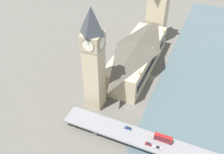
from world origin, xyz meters
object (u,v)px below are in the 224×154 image
road_bridge (179,152)px  car_northbound_tail (157,148)px  car_northbound_mid (128,128)px  parliament_hall (137,55)px  clock_tower (94,59)px  victoria_tower (157,14)px  double_decker_bus_lead (163,138)px  car_southbound_lead (148,144)px

road_bridge → car_northbound_tail: car_northbound_tail is taller
road_bridge → car_northbound_mid: (34.17, -3.44, 1.74)m
parliament_hall → clock_tower: 63.17m
victoria_tower → parliament_hall: bearing=90.1°
car_northbound_mid → car_northbound_tail: bearing=161.8°
victoria_tower → car_northbound_mid: victoria_tower is taller
double_decker_bus_lead → car_northbound_mid: (23.05, -0.43, -1.93)m
victoria_tower → double_decker_bus_lead: 139.98m
clock_tower → parliament_hall: bearing=-103.2°
parliament_hall → car_northbound_mid: parliament_hall is taller
clock_tower → car_northbound_tail: size_ratio=17.16×
clock_tower → double_decker_bus_lead: bearing=161.8°
road_bridge → car_northbound_tail: 13.30m
parliament_hall → car_northbound_tail: 90.15m
parliament_hall → car_northbound_tail: parliament_hall is taller
clock_tower → road_bridge: size_ratio=0.50×
victoria_tower → road_bridge: size_ratio=0.38×
parliament_hall → victoria_tower: 60.11m
clock_tower → victoria_tower: clock_tower is taller
car_southbound_lead → car_northbound_tail: bearing=176.6°
car_northbound_mid → victoria_tower: bearing=-81.7°
car_southbound_lead → clock_tower: bearing=-27.0°
clock_tower → double_decker_bus_lead: size_ratio=6.77×
car_northbound_tail → clock_tower: bearing=-24.7°
parliament_hall → clock_tower: clock_tower is taller
victoria_tower → car_northbound_mid: size_ratio=12.82×
clock_tower → victoria_tower: size_ratio=1.33×
victoria_tower → double_decker_bus_lead: (-42.31, 132.15, -18.44)m
victoria_tower → double_decker_bus_lead: victoria_tower is taller
double_decker_bus_lead → car_southbound_lead: (7.38, 6.28, -1.93)m
double_decker_bus_lead → car_northbound_mid: size_ratio=2.51×
car_northbound_tail → car_southbound_lead: (5.80, -0.34, -0.01)m
clock_tower → car_southbound_lead: clock_tower is taller
car_southbound_lead → double_decker_bus_lead: bearing=-139.6°
car_northbound_mid → car_southbound_lead: 17.05m
car_northbound_mid → car_northbound_tail: car_northbound_tail is taller
parliament_hall → car_northbound_tail: bearing=116.9°
clock_tower → road_bridge: 78.51m
road_bridge → car_southbound_lead: (18.49, 3.26, 1.73)m
car_northbound_tail → road_bridge: bearing=-164.2°
double_decker_bus_lead → road_bridge: bearing=164.8°
car_southbound_lead → parliament_hall: bearing=-66.4°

